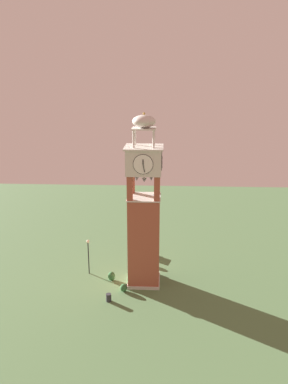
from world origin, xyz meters
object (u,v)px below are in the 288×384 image
at_px(clock_tower, 144,217).
at_px(trash_bin, 109,298).
at_px(lamp_post, 88,251).
at_px(park_bench, 148,252).

distance_m(clock_tower, trash_bin, 8.74).
height_order(clock_tower, lamp_post, clock_tower).
xyz_separation_m(clock_tower, trash_bin, (3.30, 4.00, -7.03)).
relative_size(clock_tower, lamp_post, 4.42).
distance_m(clock_tower, park_bench, 9.48).
height_order(park_bench, trash_bin, park_bench).
height_order(lamp_post, trash_bin, lamp_post).
xyz_separation_m(clock_tower, park_bench, (-0.23, -6.44, -6.95)).
bearing_deg(lamp_post, trash_bin, 118.38).
bearing_deg(park_bench, lamp_post, 36.72).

